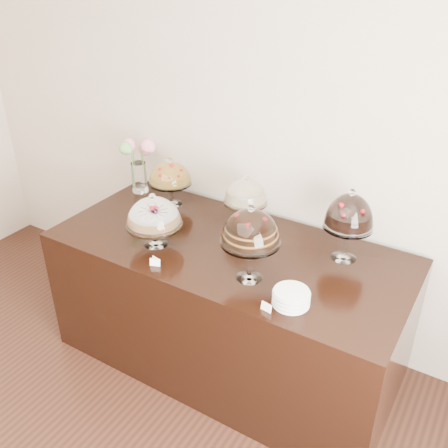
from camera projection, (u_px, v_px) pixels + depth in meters
The scene contains 12 objects.
wall_back at pixel (246, 121), 3.24m from camera, with size 5.00×0.04×3.00m, color beige.
display_counter at pixel (228, 305), 3.25m from camera, with size 2.20×1.00×0.90m, color black.
cake_stand_sugar_sponge at pixel (154, 214), 2.96m from camera, with size 0.34×0.34×0.34m.
cake_stand_choco_layer at pixel (251, 230), 2.60m from camera, with size 0.32×0.32×0.45m.
cake_stand_cheesecake at pixel (246, 194), 3.14m from camera, with size 0.28×0.28×0.36m.
cake_stand_dark_choco at pixel (349, 214), 2.79m from camera, with size 0.28×0.28×0.44m.
cake_stand_fruit_tart at pixel (170, 175), 3.43m from camera, with size 0.30×0.30×0.35m.
flower_vase at pixel (139, 160), 3.60m from camera, with size 0.26×0.32×0.42m.
plate_stack at pixel (291, 298), 2.52m from camera, with size 0.19×0.19×0.08m.
price_card_left at pixel (155, 262), 2.84m from camera, with size 0.06×0.01×0.04m, color white.
price_card_right at pixel (266, 307), 2.49m from camera, with size 0.06×0.01×0.04m, color white.
price_card_extra at pixel (156, 261), 2.85m from camera, with size 0.06×0.01×0.04m, color white.
Camera 1 is at (1.52, 0.23, 2.50)m, focal length 40.00 mm.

